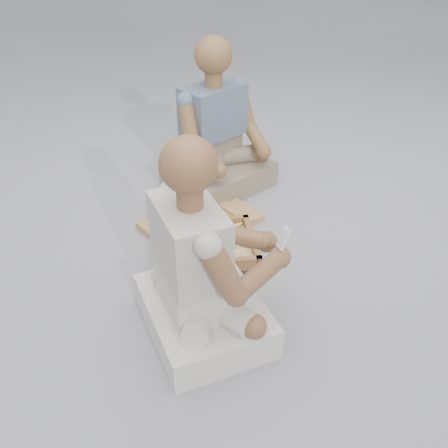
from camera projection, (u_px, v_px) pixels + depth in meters
name	position (u px, v px, depth m)	size (l,w,h in m)	color
ground	(250.00, 275.00, 2.57)	(60.00, 60.00, 0.00)	gray
carved_panel	(201.00, 221.00, 2.96)	(0.64, 0.43, 0.04)	#A3673F
tool_tray	(207.00, 246.00, 2.68)	(0.61, 0.54, 0.07)	brown
chisel_0	(236.00, 239.00, 2.71)	(0.16, 0.17, 0.02)	silver
chisel_1	(228.00, 238.00, 2.70)	(0.15, 0.18, 0.02)	silver
chisel_2	(239.00, 244.00, 2.68)	(0.16, 0.17, 0.02)	silver
chisel_3	(207.00, 242.00, 2.68)	(0.20, 0.12, 0.02)	silver
chisel_4	(204.00, 250.00, 2.64)	(0.16, 0.18, 0.02)	silver
chisel_5	(220.00, 231.00, 2.79)	(0.22, 0.02, 0.02)	silver
chisel_6	(231.00, 244.00, 2.68)	(0.13, 0.20, 0.02)	silver
chisel_7	(209.00, 234.00, 2.74)	(0.22, 0.05, 0.02)	silver
chisel_8	(232.00, 259.00, 2.57)	(0.17, 0.17, 0.02)	silver
chisel_9	(234.00, 226.00, 2.82)	(0.22, 0.05, 0.02)	silver
wood_chip_0	(276.00, 270.00, 2.61)	(0.02, 0.01, 0.00)	tan
wood_chip_1	(189.00, 250.00, 2.75)	(0.02, 0.01, 0.00)	tan
wood_chip_2	(191.00, 277.00, 2.56)	(0.02, 0.01, 0.00)	tan
wood_chip_3	(233.00, 214.00, 3.07)	(0.02, 0.01, 0.00)	tan
wood_chip_4	(247.00, 266.00, 2.63)	(0.02, 0.01, 0.00)	tan
wood_chip_5	(180.00, 221.00, 3.00)	(0.02, 0.01, 0.00)	tan
wood_chip_6	(253.00, 262.00, 2.66)	(0.02, 0.01, 0.00)	tan
wood_chip_7	(235.00, 234.00, 2.88)	(0.02, 0.01, 0.00)	tan
craftsman	(202.00, 273.00, 2.09)	(0.62, 0.61, 0.94)	silver
companion	(217.00, 141.00, 3.19)	(0.75, 0.67, 0.97)	#7D6D5A
mobile_phone	(283.00, 238.00, 2.09)	(0.05, 0.04, 0.10)	silver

